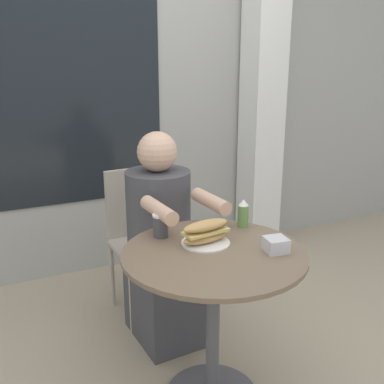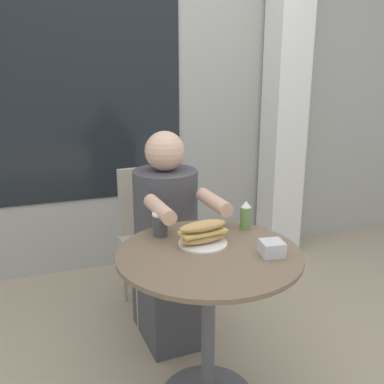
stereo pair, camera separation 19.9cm
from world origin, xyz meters
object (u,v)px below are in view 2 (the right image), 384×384
Objects in this scene: diner_chair at (151,225)px; seated_diner at (169,251)px; drink_cup at (160,224)px; condiment_bottle at (246,215)px; sandwich_on_plate at (203,234)px; cafe_table at (209,294)px.

seated_diner reaches higher than diner_chair.
diner_chair is at bearing 79.57° from drink_cup.
drink_cup is at bearing 76.14° from diner_chair.
condiment_bottle reaches higher than drink_cup.
seated_diner is 4.98× the size of sandwich_on_plate.
diner_chair is 0.73m from drink_cup.
sandwich_on_plate is 1.71× the size of condiment_bottle.
sandwich_on_plate is 0.28m from condiment_bottle.
cafe_table is 0.67× the size of seated_diner.
cafe_table is at bearing -142.82° from condiment_bottle.
diner_chair is at bearing 111.03° from condiment_bottle.
sandwich_on_plate is at bearing 88.08° from diner_chair.
sandwich_on_plate is at bearing 88.26° from seated_diner.
diner_chair reaches higher than sandwich_on_plate.
condiment_bottle is at bearing -6.73° from drink_cup.
cafe_table is 5.75× the size of condiment_bottle.
condiment_bottle is at bearing 122.43° from seated_diner.
diner_chair reaches higher than drink_cup.
drink_cup reaches higher than sandwich_on_plate.
diner_chair is at bearing 90.98° from cafe_table.
cafe_table is 7.30× the size of drink_cup.
seated_diner reaches higher than sandwich_on_plate.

